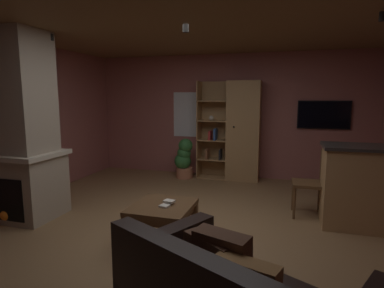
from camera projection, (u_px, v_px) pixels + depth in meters
floor at (183, 235)px, 3.89m from camera, size 5.64×6.06×0.02m
wall_back at (228, 116)px, 6.61m from camera, size 5.76×0.06×2.51m
ceiling at (182, 18)px, 3.52m from camera, size 5.64×6.06×0.02m
window_pane_back at (188, 115)px, 6.82m from camera, size 0.64×0.01×0.94m
stone_fireplace at (21, 136)px, 4.30m from camera, size 0.97×0.83×2.51m
bookshelf_cabinet at (239, 132)px, 6.32m from camera, size 1.23×0.41×1.96m
coffee_table at (162, 212)px, 3.57m from camera, size 0.66×0.70×0.46m
table_book_0 at (164, 206)px, 3.49m from camera, size 0.12×0.11×0.02m
table_book_1 at (169, 201)px, 3.58m from camera, size 0.13×0.11×0.02m
dining_chair at (314, 179)px, 4.40m from camera, size 0.43×0.43×0.92m
potted_floor_plant at (184, 159)px, 6.51m from camera, size 0.38×0.35×0.82m
wall_mounted_tv at (324, 115)px, 6.03m from camera, size 0.95×0.06×0.53m
track_light_spot_0 at (51, 37)px, 4.27m from camera, size 0.07×0.07×0.09m
track_light_spot_1 at (186, 28)px, 3.69m from camera, size 0.07×0.07×0.09m
track_light_spot_2 at (383, 17)px, 3.15m from camera, size 0.07×0.07×0.09m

